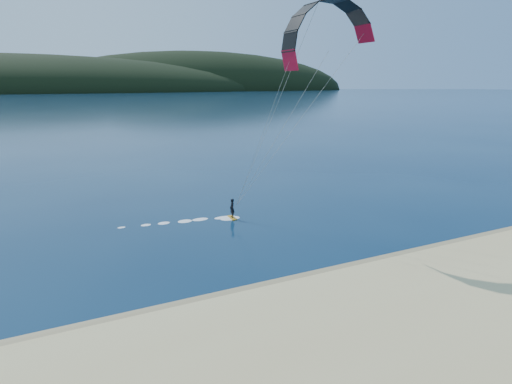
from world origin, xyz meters
The scene contains 4 objects.
ground centered at (0.00, 0.00, 0.00)m, with size 1800.00×1800.00×0.00m, color #08203C.
wet_sand centered at (0.00, 4.50, 0.05)m, with size 220.00×2.50×0.10m.
headland centered at (0.63, 745.28, 0.00)m, with size 1200.00×310.00×140.00m.
kitesurfer_near centered at (10.98, 14.87, 14.98)m, with size 22.50×7.76×18.82m.
Camera 1 is at (-11.29, -17.05, 12.67)m, focal length 29.99 mm.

